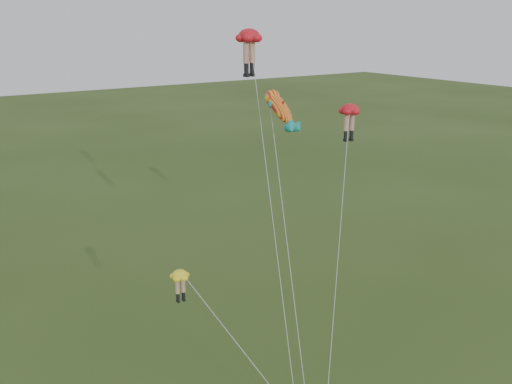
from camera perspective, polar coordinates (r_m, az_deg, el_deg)
legs_kite_red_high at (r=34.84m, az=-0.64°, el=14.67°), size 5.15×11.87×19.74m
legs_kite_red_mid at (r=37.67m, az=9.32°, el=7.53°), size 9.86×9.79×15.04m
legs_kite_yellow at (r=28.36m, az=-6.99°, el=-9.22°), size 4.66×8.09×8.55m
fish_kite at (r=31.13m, az=2.37°, el=8.26°), size 3.46×8.41×16.78m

